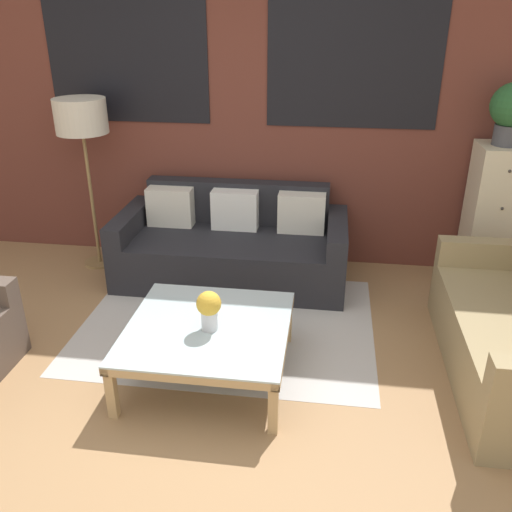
{
  "coord_description": "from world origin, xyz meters",
  "views": [
    {
      "loc": [
        0.81,
        -2.27,
        2.18
      ],
      "look_at": [
        0.32,
        1.22,
        0.55
      ],
      "focal_mm": 38.0,
      "sensor_mm": 36.0,
      "label": 1
    }
  ],
  "objects_px": {
    "drawer_cabinet": "(492,217)",
    "flower_vase": "(209,308)",
    "couch_dark": "(233,246)",
    "coffee_table": "(208,332)",
    "floor_lamp": "(81,122)"
  },
  "relations": [
    {
      "from": "drawer_cabinet",
      "to": "flower_vase",
      "type": "bearing_deg",
      "value": -140.88
    },
    {
      "from": "couch_dark",
      "to": "flower_vase",
      "type": "height_order",
      "value": "couch_dark"
    },
    {
      "from": "floor_lamp",
      "to": "drawer_cabinet",
      "type": "xyz_separation_m",
      "value": [
        3.43,
        0.11,
        -0.71
      ]
    },
    {
      "from": "drawer_cabinet",
      "to": "flower_vase",
      "type": "height_order",
      "value": "drawer_cabinet"
    },
    {
      "from": "couch_dark",
      "to": "floor_lamp",
      "type": "height_order",
      "value": "floor_lamp"
    },
    {
      "from": "couch_dark",
      "to": "floor_lamp",
      "type": "bearing_deg",
      "value": 175.9
    },
    {
      "from": "couch_dark",
      "to": "drawer_cabinet",
      "type": "distance_m",
      "value": 2.18
    },
    {
      "from": "couch_dark",
      "to": "coffee_table",
      "type": "bearing_deg",
      "value": -85.96
    },
    {
      "from": "floor_lamp",
      "to": "drawer_cabinet",
      "type": "distance_m",
      "value": 3.5
    },
    {
      "from": "coffee_table",
      "to": "floor_lamp",
      "type": "relative_size",
      "value": 0.67
    },
    {
      "from": "coffee_table",
      "to": "drawer_cabinet",
      "type": "xyz_separation_m",
      "value": [
        2.05,
        1.61,
        0.28
      ]
    },
    {
      "from": "flower_vase",
      "to": "drawer_cabinet",
      "type": "bearing_deg",
      "value": 39.12
    },
    {
      "from": "coffee_table",
      "to": "floor_lamp",
      "type": "height_order",
      "value": "floor_lamp"
    },
    {
      "from": "coffee_table",
      "to": "drawer_cabinet",
      "type": "relative_size",
      "value": 0.84
    },
    {
      "from": "coffee_table",
      "to": "drawer_cabinet",
      "type": "distance_m",
      "value": 2.62
    }
  ]
}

